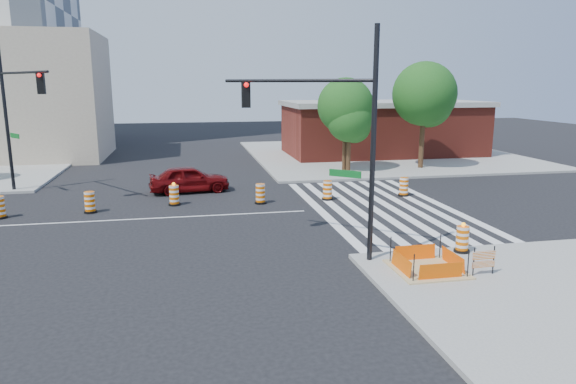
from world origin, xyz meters
name	(u,v)px	position (x,y,z in m)	size (l,w,h in m)	color
ground	(156,218)	(0.00, 0.00, 0.00)	(120.00, 120.00, 0.00)	black
sidewalk_ne	(381,154)	(18.00, 18.00, 0.07)	(22.00, 22.00, 0.15)	gray
crosswalk_east	(381,207)	(10.95, 0.00, 0.01)	(6.75, 13.50, 0.01)	silver
lane_centerline	(156,218)	(0.00, 0.00, 0.01)	(14.00, 0.12, 0.01)	silver
excavation_pit	(427,268)	(9.00, -9.00, 0.22)	(2.20, 2.20, 0.90)	tan
brick_storefront	(382,128)	(18.00, 18.00, 2.32)	(16.50, 8.50, 4.60)	maroon
beige_midrise	(13,97)	(-12.00, 22.00, 5.00)	(14.00, 10.00, 10.00)	tan
red_coupe	(190,179)	(1.63, 5.61, 0.76)	(1.80, 4.47, 1.52)	#5A0709
signal_pole_se	(328,123)	(6.28, -6.63, 4.76)	(4.58, 3.87, 7.75)	black
signal_pole_nw	(16,102)	(-7.22, 6.20, 5.10)	(3.74, 5.23, 8.32)	black
pit_drum	(462,240)	(11.04, -7.56, 0.60)	(0.55, 0.55, 1.09)	black
barricade	(484,259)	(10.53, -9.73, 0.66)	(0.78, 0.06, 0.92)	#E05F04
tree_north_c	(350,122)	(12.44, 9.86, 3.50)	(3.12, 3.07, 5.21)	#382314
tree_north_d	(346,109)	(12.29, 10.31, 4.35)	(3.81, 3.81, 6.48)	#382314
tree_north_e	(425,98)	(18.03, 10.35, 5.09)	(4.46, 4.46, 7.58)	#382314
median_drum_2	(90,203)	(-3.11, 1.67, 0.48)	(0.60, 0.60, 1.02)	black
median_drum_3	(174,196)	(0.82, 2.47, 0.49)	(0.60, 0.60, 1.18)	black
median_drum_4	(260,194)	(5.16, 1.99, 0.48)	(0.60, 0.60, 1.02)	black
median_drum_5	(327,191)	(8.76, 2.11, 0.48)	(0.60, 0.60, 1.02)	black
median_drum_6	(404,187)	(13.13, 2.24, 0.48)	(0.60, 0.60, 1.02)	black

